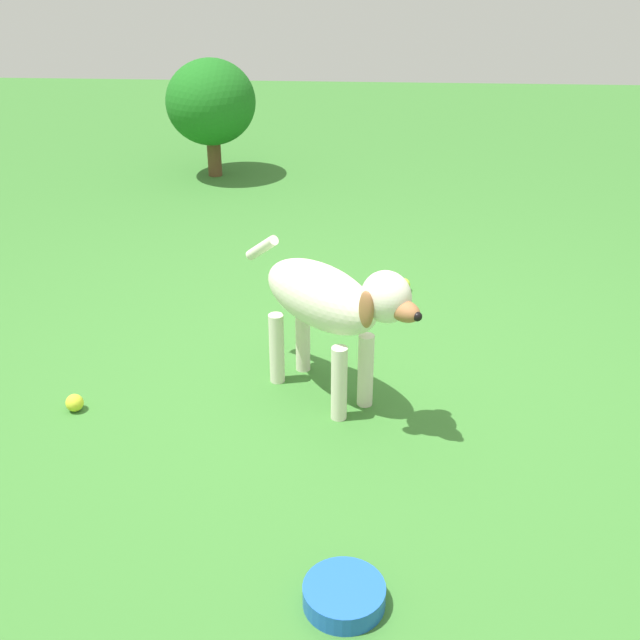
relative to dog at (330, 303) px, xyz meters
name	(u,v)px	position (x,y,z in m)	size (l,w,h in m)	color
ground	(334,388)	(-0.07, 0.01, -0.40)	(14.00, 14.00, 0.00)	#38722D
dog	(330,303)	(0.00, 0.00, 0.00)	(0.66, 0.68, 0.61)	silver
tennis_ball_0	(331,286)	(-0.96, -0.05, -0.37)	(0.07, 0.07, 0.07)	#D5E235
tennis_ball_1	(75,403)	(0.15, -0.94, -0.37)	(0.07, 0.07, 0.07)	#CCD32F
tennis_ball_2	(404,285)	(-1.01, 0.31, -0.37)	(0.07, 0.07, 0.07)	#C4DD39
water_bowl	(344,595)	(1.01, 0.10, -0.37)	(0.22, 0.22, 0.06)	blue
shrub_near	(211,102)	(-2.97, -1.01, 0.13)	(0.70, 0.63, 0.83)	brown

